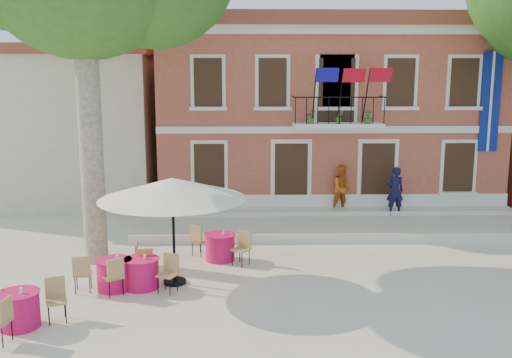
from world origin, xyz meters
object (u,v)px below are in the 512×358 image
at_px(pedestrian_navy, 395,191).
at_px(cafe_table_2, 114,273).
at_px(pedestrian_orange, 343,189).
at_px(patio_umbrella, 172,189).
at_px(cafe_table_0, 19,308).
at_px(cafe_table_3, 220,246).
at_px(cafe_table_1, 142,272).

xyz_separation_m(pedestrian_navy, cafe_table_2, (-8.63, -6.24, -0.76)).
bearing_deg(pedestrian_navy, pedestrian_orange, -21.56).
relative_size(patio_umbrella, pedestrian_orange, 2.10).
relative_size(cafe_table_0, cafe_table_3, 1.04).
bearing_deg(cafe_table_0, cafe_table_2, 54.24).
height_order(cafe_table_0, cafe_table_1, same).
bearing_deg(pedestrian_navy, cafe_table_0, 33.93).
relative_size(pedestrian_navy, cafe_table_2, 0.90).
distance_m(cafe_table_1, cafe_table_2, 0.67).
bearing_deg(patio_umbrella, pedestrian_orange, 49.53).
bearing_deg(cafe_table_1, pedestrian_navy, 37.75).
bearing_deg(cafe_table_1, patio_umbrella, 22.52).
distance_m(patio_umbrella, cafe_table_1, 2.20).
xyz_separation_m(patio_umbrella, cafe_table_1, (-0.78, -0.32, -2.03)).
bearing_deg(cafe_table_2, cafe_table_0, -125.76).
xyz_separation_m(cafe_table_0, cafe_table_1, (2.20, 2.20, 0.00)).
distance_m(patio_umbrella, cafe_table_3, 2.95).
xyz_separation_m(patio_umbrella, cafe_table_3, (1.09, 1.83, -2.04)).
xyz_separation_m(pedestrian_orange, cafe_table_2, (-6.86, -6.75, -0.76)).
xyz_separation_m(cafe_table_0, cafe_table_2, (1.53, 2.13, -0.01)).
bearing_deg(cafe_table_3, patio_umbrella, -120.88).
distance_m(pedestrian_orange, cafe_table_0, 12.24).
height_order(cafe_table_1, cafe_table_3, same).
bearing_deg(pedestrian_navy, cafe_table_1, 32.21).
xyz_separation_m(pedestrian_orange, cafe_table_0, (-8.40, -8.88, -0.75)).
xyz_separation_m(pedestrian_navy, cafe_table_3, (-6.10, -4.02, -0.76)).
height_order(pedestrian_navy, cafe_table_0, pedestrian_navy).
distance_m(pedestrian_navy, cafe_table_3, 7.34).
relative_size(patio_umbrella, cafe_table_0, 1.99).
distance_m(pedestrian_navy, cafe_table_2, 10.68).
xyz_separation_m(cafe_table_1, cafe_table_3, (1.87, 2.15, -0.01)).
distance_m(cafe_table_0, cafe_table_1, 3.11).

